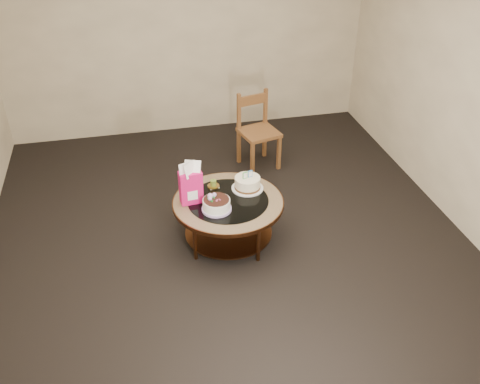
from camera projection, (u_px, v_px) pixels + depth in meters
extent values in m
plane|color=black|center=(229.00, 240.00, 5.11)|extent=(5.00, 5.00, 0.00)
cube|color=beige|center=(185.00, 30.00, 6.45)|extent=(4.50, 0.02, 2.60)
cube|color=beige|center=(340.00, 350.00, 2.36)|extent=(4.50, 0.02, 2.60)
cube|color=beige|center=(471.00, 92.00, 4.82)|extent=(0.02, 5.00, 2.60)
cylinder|color=#5B321A|center=(259.00, 206.00, 5.22)|extent=(0.04, 0.04, 0.42)
cylinder|color=#5B321A|center=(201.00, 204.00, 5.24)|extent=(0.04, 0.04, 0.42)
cylinder|color=#5B321A|center=(195.00, 240.00, 4.77)|extent=(0.04, 0.04, 0.42)
cylinder|color=#5B321A|center=(258.00, 242.00, 4.75)|extent=(0.04, 0.04, 0.42)
cylinder|color=#5B321A|center=(229.00, 232.00, 5.06)|extent=(0.82, 0.82, 0.02)
cylinder|color=#5B321A|center=(228.00, 203.00, 4.88)|extent=(1.02, 1.02, 0.04)
cylinder|color=#8F744F|center=(228.00, 201.00, 4.87)|extent=(1.00, 1.00, 0.01)
cylinder|color=black|center=(228.00, 201.00, 4.86)|extent=(0.74, 0.74, 0.01)
cylinder|color=#B695D3|center=(217.00, 209.00, 4.73)|extent=(0.27, 0.27, 0.02)
cylinder|color=white|center=(217.00, 205.00, 4.70)|extent=(0.24, 0.24, 0.11)
cylinder|color=black|center=(216.00, 199.00, 4.67)|extent=(0.23, 0.23, 0.01)
sphere|color=#B695D3|center=(210.00, 196.00, 4.68)|extent=(0.05, 0.05, 0.05)
sphere|color=#B695D3|center=(214.00, 195.00, 4.71)|extent=(0.04, 0.04, 0.04)
sphere|color=#B695D3|center=(210.00, 199.00, 4.65)|extent=(0.04, 0.04, 0.04)
cone|color=#1E722D|center=(214.00, 198.00, 4.68)|extent=(0.03, 0.03, 0.02)
cone|color=#1E722D|center=(208.00, 198.00, 4.68)|extent=(0.04, 0.04, 0.02)
cone|color=#1E722D|center=(216.00, 195.00, 4.72)|extent=(0.03, 0.03, 0.02)
cone|color=#1E722D|center=(212.00, 201.00, 4.64)|extent=(0.04, 0.04, 0.02)
cylinder|color=white|center=(247.00, 188.00, 5.02)|extent=(0.30, 0.30, 0.01)
cylinder|color=#4E2F16|center=(247.00, 187.00, 5.01)|extent=(0.24, 0.24, 0.02)
cylinder|color=white|center=(247.00, 182.00, 4.98)|extent=(0.24, 0.24, 0.09)
cube|color=green|center=(245.00, 175.00, 4.93)|extent=(0.05, 0.02, 0.07)
cube|color=white|center=(245.00, 175.00, 4.93)|extent=(0.04, 0.02, 0.05)
cube|color=#3C82CE|center=(250.00, 174.00, 4.95)|extent=(0.05, 0.02, 0.07)
cube|color=white|center=(250.00, 174.00, 4.95)|extent=(0.04, 0.02, 0.05)
cube|color=#E31577|center=(191.00, 187.00, 4.76)|extent=(0.21, 0.13, 0.31)
cube|color=white|center=(191.00, 192.00, 4.79)|extent=(0.10, 0.12, 0.09)
cube|color=#EBCE61|center=(213.00, 187.00, 5.05)|extent=(0.11, 0.11, 0.01)
cylinder|color=gold|center=(213.00, 186.00, 5.04)|extent=(0.11, 0.11, 0.01)
cylinder|color=olive|center=(213.00, 183.00, 5.02)|extent=(0.06, 0.06, 0.06)
cylinder|color=black|center=(213.00, 180.00, 5.01)|extent=(0.00, 0.00, 0.01)
cube|color=brown|center=(259.00, 133.00, 6.07)|extent=(0.48, 0.48, 0.04)
cube|color=brown|center=(252.00, 159.00, 5.99)|extent=(0.05, 0.05, 0.43)
cube|color=brown|center=(279.00, 152.00, 6.12)|extent=(0.05, 0.05, 0.43)
cube|color=brown|center=(239.00, 146.00, 6.25)|extent=(0.05, 0.05, 0.43)
cube|color=brown|center=(265.00, 140.00, 6.38)|extent=(0.05, 0.05, 0.43)
cube|color=brown|center=(239.00, 112.00, 6.02)|extent=(0.05, 0.05, 0.44)
cube|color=brown|center=(265.00, 106.00, 6.14)|extent=(0.05, 0.05, 0.44)
cube|color=brown|center=(252.00, 100.00, 6.02)|extent=(0.34, 0.11, 0.11)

